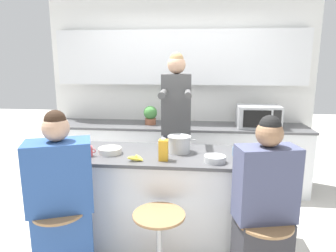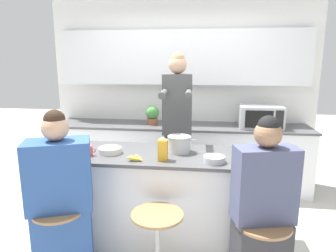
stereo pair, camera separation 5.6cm
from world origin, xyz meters
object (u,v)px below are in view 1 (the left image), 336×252
object	(u,v)px
bar_stool_leftmost	(61,241)
kitchen_island	(167,198)
cooking_pot	(179,144)
coffee_cup_near	(237,151)
microwave	(258,116)
person_cooking	(176,134)
banana_bunch	(136,158)
potted_plant	(150,115)
juice_carton	(163,150)
coffee_cup_far	(89,151)
person_seated_near	(263,217)
fruit_bowl	(215,159)
bar_stool_center	(159,244)
person_wrapped_blanket	(62,203)

from	to	relation	value
bar_stool_leftmost	kitchen_island	bearing A→B (deg)	38.82
bar_stool_leftmost	cooking_pot	xyz separation A→B (m)	(0.89, 0.69, 0.64)
coffee_cup_near	bar_stool_leftmost	bearing A→B (deg)	-155.91
microwave	kitchen_island	bearing A→B (deg)	-128.50
person_cooking	banana_bunch	xyz separation A→B (m)	(-0.28, -0.89, -0.01)
coffee_cup_near	potted_plant	bearing A→B (deg)	126.78
kitchen_island	potted_plant	world-z (taller)	potted_plant
bar_stool_leftmost	cooking_pot	distance (m)	1.30
cooking_pot	juice_carton	distance (m)	0.28
cooking_pot	potted_plant	size ratio (longest dim) A/B	1.18
microwave	banana_bunch	bearing A→B (deg)	-129.86
cooking_pot	coffee_cup_far	size ratio (longest dim) A/B	2.90
cooking_pot	potted_plant	world-z (taller)	potted_plant
person_seated_near	kitchen_island	bearing A→B (deg)	130.26
kitchen_island	person_seated_near	xyz separation A→B (m)	(0.78, -0.59, 0.17)
bar_stool_leftmost	cooking_pot	size ratio (longest dim) A/B	2.01
person_seated_near	coffee_cup_far	bearing A→B (deg)	150.80
microwave	coffee_cup_far	bearing A→B (deg)	-139.86
cooking_pot	coffee_cup_far	bearing A→B (deg)	-165.68
person_cooking	person_seated_near	bearing A→B (deg)	-61.27
bar_stool_leftmost	banana_bunch	bearing A→B (deg)	36.46
kitchen_island	fruit_bowl	distance (m)	0.68
bar_stool_center	person_wrapped_blanket	size ratio (longest dim) A/B	0.44
banana_bunch	coffee_cup_near	bearing A→B (deg)	15.32
coffee_cup_far	juice_carton	world-z (taller)	juice_carton
person_wrapped_blanket	juice_carton	world-z (taller)	person_wrapped_blanket
kitchen_island	fruit_bowl	xyz separation A→B (m)	(0.43, -0.20, 0.48)
coffee_cup_near	kitchen_island	bearing A→B (deg)	-179.26
juice_carton	potted_plant	xyz separation A→B (m)	(-0.37, 1.58, 0.03)
potted_plant	person_cooking	bearing A→B (deg)	-60.51
banana_bunch	microwave	world-z (taller)	microwave
person_wrapped_blanket	bar_stool_center	bearing A→B (deg)	-21.24
person_wrapped_blanket	coffee_cup_far	bearing A→B (deg)	59.64
kitchen_island	cooking_pot	distance (m)	0.55
kitchen_island	juice_carton	bearing A→B (deg)	-93.51
person_cooking	person_seated_near	size ratio (longest dim) A/B	1.33
coffee_cup_far	potted_plant	xyz separation A→B (m)	(0.32, 1.54, 0.08)
person_cooking	banana_bunch	bearing A→B (deg)	-110.23
coffee_cup_far	juice_carton	bearing A→B (deg)	-3.69
kitchen_island	juice_carton	world-z (taller)	juice_carton
bar_stool_center	banana_bunch	bearing A→B (deg)	125.32
coffee_cup_far	fruit_bowl	bearing A→B (deg)	-2.69
banana_bunch	potted_plant	bearing A→B (deg)	94.72
person_cooking	potted_plant	size ratio (longest dim) A/B	7.16
bar_stool_leftmost	person_seated_near	bearing A→B (deg)	1.57
cooking_pot	juice_carton	xyz separation A→B (m)	(-0.12, -0.25, 0.01)
bar_stool_center	potted_plant	bearing A→B (deg)	101.02
person_cooking	juice_carton	xyz separation A→B (m)	(-0.04, -0.84, 0.06)
coffee_cup_near	coffee_cup_far	distance (m)	1.36
fruit_bowl	microwave	distance (m)	1.69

